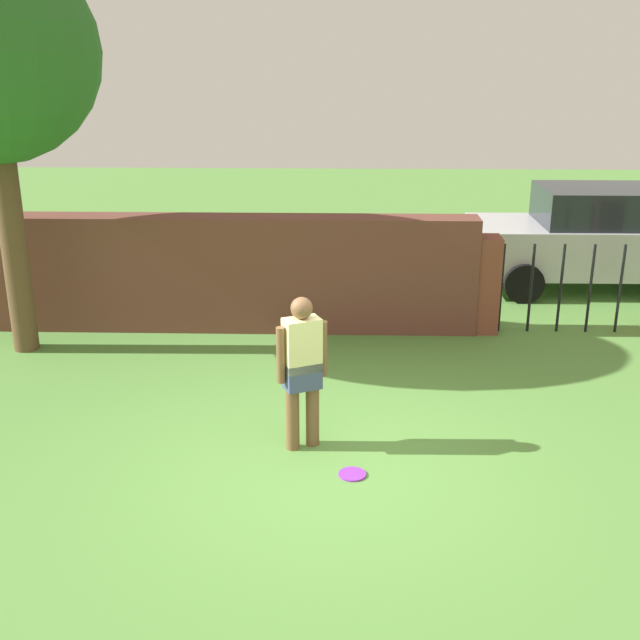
% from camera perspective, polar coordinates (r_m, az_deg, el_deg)
% --- Properties ---
extents(ground_plane, '(40.00, 40.00, 0.00)m').
position_cam_1_polar(ground_plane, '(7.92, 0.76, -10.68)').
color(ground_plane, '#568C3D').
extents(brick_wall, '(7.02, 0.50, 1.67)m').
position_cam_1_polar(brick_wall, '(11.47, -6.43, 3.35)').
color(brick_wall, brown).
rests_on(brick_wall, ground).
extents(person, '(0.50, 0.35, 1.62)m').
position_cam_1_polar(person, '(7.95, -1.29, -3.33)').
color(person, brown).
rests_on(person, ground).
extents(fence_gate, '(3.09, 0.44, 1.40)m').
position_cam_1_polar(fence_gate, '(11.88, 17.91, 2.39)').
color(fence_gate, brown).
rests_on(fence_gate, ground).
extents(car, '(4.20, 1.92, 1.72)m').
position_cam_1_polar(car, '(14.18, 19.29, 5.56)').
color(car, '#B7B7BC').
rests_on(car, ground).
extents(frisbee_purple, '(0.27, 0.27, 0.02)m').
position_cam_1_polar(frisbee_purple, '(7.82, 2.34, -11.02)').
color(frisbee_purple, purple).
rests_on(frisbee_purple, ground).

